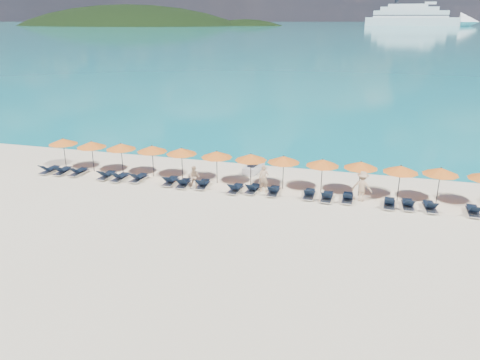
# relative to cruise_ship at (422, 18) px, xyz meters

# --- Properties ---
(ground) EXTENTS (1400.00, 1400.00, 0.00)m
(ground) POSITION_rel_cruise_ship_xyz_m (-56.32, -602.23, -9.25)
(ground) COLOR beige
(sea) EXTENTS (1600.00, 1300.00, 0.01)m
(sea) POSITION_rel_cruise_ship_xyz_m (-56.32, 57.77, -9.24)
(sea) COLOR #1FA9B2
(sea) RESTS_ON ground
(headland_main) EXTENTS (374.00, 242.00, 126.50)m
(headland_main) POSITION_rel_cruise_ship_xyz_m (-356.32, -62.23, -47.25)
(headland_main) COLOR black
(headland_main) RESTS_ON ground
(headland_small) EXTENTS (162.00, 126.00, 85.50)m
(headland_small) POSITION_rel_cruise_ship_xyz_m (-206.32, -42.23, -44.25)
(headland_small) COLOR black
(headland_small) RESTS_ON ground
(cruise_ship) EXTENTS (128.33, 25.02, 35.54)m
(cruise_ship) POSITION_rel_cruise_ship_xyz_m (0.00, 0.00, 0.00)
(cruise_ship) COLOR silver
(cruise_ship) RESTS_ON ground
(jetski) EXTENTS (1.16, 2.34, 0.80)m
(jetski) POSITION_rel_cruise_ship_xyz_m (-56.77, -594.02, -8.92)
(jetski) COLOR silver
(jetski) RESTS_ON ground
(beachgoer_a) EXTENTS (0.68, 0.47, 1.77)m
(beachgoer_a) POSITION_rel_cruise_ship_xyz_m (-55.18, -597.73, -8.36)
(beachgoer_a) COLOR tan
(beachgoer_a) RESTS_ON ground
(beachgoer_b) EXTENTS (0.75, 0.47, 1.47)m
(beachgoer_b) POSITION_rel_cruise_ship_xyz_m (-59.71, -598.19, -8.51)
(beachgoer_b) COLOR tan
(beachgoer_b) RESTS_ON ground
(beachgoer_c) EXTENTS (1.32, 0.83, 1.89)m
(beachgoer_c) POSITION_rel_cruise_ship_xyz_m (-49.09, -597.64, -8.31)
(beachgoer_c) COLOR tan
(beachgoer_c) RESTS_ON ground
(umbrella_0) EXTENTS (2.10, 2.10, 2.28)m
(umbrella_0) POSITION_rel_cruise_ship_xyz_m (-70.48, -596.75, -7.23)
(umbrella_0) COLOR black
(umbrella_0) RESTS_ON ground
(umbrella_1) EXTENTS (2.10, 2.10, 2.28)m
(umbrella_1) POSITION_rel_cruise_ship_xyz_m (-67.99, -596.94, -7.23)
(umbrella_1) COLOR black
(umbrella_1) RESTS_ON ground
(umbrella_2) EXTENTS (2.10, 2.10, 2.28)m
(umbrella_2) POSITION_rel_cruise_ship_xyz_m (-65.69, -596.85, -7.23)
(umbrella_2) COLOR black
(umbrella_2) RESTS_ON ground
(umbrella_3) EXTENTS (2.10, 2.10, 2.28)m
(umbrella_3) POSITION_rel_cruise_ship_xyz_m (-63.31, -596.82, -7.23)
(umbrella_3) COLOR black
(umbrella_3) RESTS_ON ground
(umbrella_4) EXTENTS (2.10, 2.10, 2.28)m
(umbrella_4) POSITION_rel_cruise_ship_xyz_m (-61.12, -596.83, -7.23)
(umbrella_4) COLOR black
(umbrella_4) RESTS_ON ground
(umbrella_5) EXTENTS (2.10, 2.10, 2.28)m
(umbrella_5) POSITION_rel_cruise_ship_xyz_m (-58.58, -596.93, -7.23)
(umbrella_5) COLOR black
(umbrella_5) RESTS_ON ground
(umbrella_6) EXTENTS (2.10, 2.10, 2.28)m
(umbrella_6) POSITION_rel_cruise_ship_xyz_m (-56.23, -596.95, -7.23)
(umbrella_6) COLOR black
(umbrella_6) RESTS_ON ground
(umbrella_7) EXTENTS (2.10, 2.10, 2.28)m
(umbrella_7) POSITION_rel_cruise_ship_xyz_m (-54.09, -596.85, -7.23)
(umbrella_7) COLOR black
(umbrella_7) RESTS_ON ground
(umbrella_8) EXTENTS (2.10, 2.10, 2.28)m
(umbrella_8) POSITION_rel_cruise_ship_xyz_m (-51.61, -596.91, -7.23)
(umbrella_8) COLOR black
(umbrella_8) RESTS_ON ground
(umbrella_9) EXTENTS (2.10, 2.10, 2.28)m
(umbrella_9) POSITION_rel_cruise_ship_xyz_m (-49.29, -596.76, -7.23)
(umbrella_9) COLOR black
(umbrella_9) RESTS_ON ground
(umbrella_10) EXTENTS (2.10, 2.10, 2.28)m
(umbrella_10) POSITION_rel_cruise_ship_xyz_m (-46.96, -596.95, -7.23)
(umbrella_10) COLOR black
(umbrella_10) RESTS_ON ground
(umbrella_11) EXTENTS (2.10, 2.10, 2.28)m
(umbrella_11) POSITION_rel_cruise_ship_xyz_m (-44.71, -596.76, -7.23)
(umbrella_11) COLOR black
(umbrella_11) RESTS_ON ground
(lounger_0) EXTENTS (0.76, 1.75, 0.66)m
(lounger_0) POSITION_rel_cruise_ship_xyz_m (-70.87, -598.12, -9.01)
(lounger_0) COLOR silver
(lounger_0) RESTS_ON ground
(lounger_1) EXTENTS (0.77, 1.75, 0.66)m
(lounger_1) POSITION_rel_cruise_ship_xyz_m (-69.81, -598.08, -9.01)
(lounger_1) COLOR silver
(lounger_1) RESTS_ON ground
(lounger_2) EXTENTS (0.72, 1.73, 0.66)m
(lounger_2) POSITION_rel_cruise_ship_xyz_m (-68.61, -597.97, -9.01)
(lounger_2) COLOR silver
(lounger_2) RESTS_ON ground
(lounger_3) EXTENTS (0.65, 1.71, 0.66)m
(lounger_3) POSITION_rel_cruise_ship_xyz_m (-66.28, -598.09, -9.01)
(lounger_3) COLOR silver
(lounger_3) RESTS_ON ground
(lounger_4) EXTENTS (0.68, 1.72, 0.66)m
(lounger_4) POSITION_rel_cruise_ship_xyz_m (-65.17, -598.22, -9.01)
(lounger_4) COLOR silver
(lounger_4) RESTS_ON ground
(lounger_5) EXTENTS (0.74, 1.74, 0.66)m
(lounger_5) POSITION_rel_cruise_ship_xyz_m (-63.88, -598.00, -9.01)
(lounger_5) COLOR silver
(lounger_5) RESTS_ON ground
(lounger_6) EXTENTS (0.66, 1.71, 0.66)m
(lounger_6) POSITION_rel_cruise_ship_xyz_m (-61.51, -598.02, -9.01)
(lounger_6) COLOR silver
(lounger_6) RESTS_ON ground
(lounger_7) EXTENTS (0.79, 1.76, 0.66)m
(lounger_7) POSITION_rel_cruise_ship_xyz_m (-60.50, -598.20, -9.01)
(lounger_7) COLOR silver
(lounger_7) RESTS_ON ground
(lounger_8) EXTENTS (0.73, 1.74, 0.66)m
(lounger_8) POSITION_rel_cruise_ship_xyz_m (-59.21, -598.02, -9.01)
(lounger_8) COLOR silver
(lounger_8) RESTS_ON ground
(lounger_9) EXTENTS (0.75, 1.74, 0.66)m
(lounger_9) POSITION_rel_cruise_ship_xyz_m (-56.90, -598.24, -9.01)
(lounger_9) COLOR silver
(lounger_9) RESTS_ON ground
(lounger_10) EXTENTS (0.75, 1.74, 0.66)m
(lounger_10) POSITION_rel_cruise_ship_xyz_m (-55.83, -597.96, -9.01)
(lounger_10) COLOR silver
(lounger_10) RESTS_ON ground
(lounger_11) EXTENTS (0.66, 1.71, 0.66)m
(lounger_11) POSITION_rel_cruise_ship_xyz_m (-54.47, -597.99, -9.01)
(lounger_11) COLOR silver
(lounger_11) RESTS_ON ground
(lounger_12) EXTENTS (0.64, 1.71, 0.66)m
(lounger_12) POSITION_rel_cruise_ship_xyz_m (-52.22, -597.94, -9.01)
(lounger_12) COLOR silver
(lounger_12) RESTS_ON ground
(lounger_13) EXTENTS (0.68, 1.72, 0.66)m
(lounger_13) POSITION_rel_cruise_ship_xyz_m (-51.12, -598.10, -9.01)
(lounger_13) COLOR silver
(lounger_13) RESTS_ON ground
(lounger_14) EXTENTS (0.63, 1.70, 0.66)m
(lounger_14) POSITION_rel_cruise_ship_xyz_m (-49.88, -597.94, -9.01)
(lounger_14) COLOR silver
(lounger_14) RESTS_ON ground
(lounger_15) EXTENTS (0.68, 1.72, 0.66)m
(lounger_15) POSITION_rel_cruise_ship_xyz_m (-47.46, -598.17, -9.01)
(lounger_15) COLOR silver
(lounger_15) RESTS_ON ground
(lounger_16) EXTENTS (0.69, 1.73, 0.66)m
(lounger_16) POSITION_rel_cruise_ship_xyz_m (-46.41, -598.06, -9.01)
(lounger_16) COLOR silver
(lounger_16) RESTS_ON ground
(lounger_17) EXTENTS (0.79, 1.75, 0.66)m
(lounger_17) POSITION_rel_cruise_ship_xyz_m (-45.20, -598.08, -9.01)
(lounger_17) COLOR silver
(lounger_17) RESTS_ON ground
(lounger_18) EXTENTS (0.66, 1.71, 0.66)m
(lounger_18) POSITION_rel_cruise_ship_xyz_m (-42.90, -598.06, -9.01)
(lounger_18) COLOR silver
(lounger_18) RESTS_ON ground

